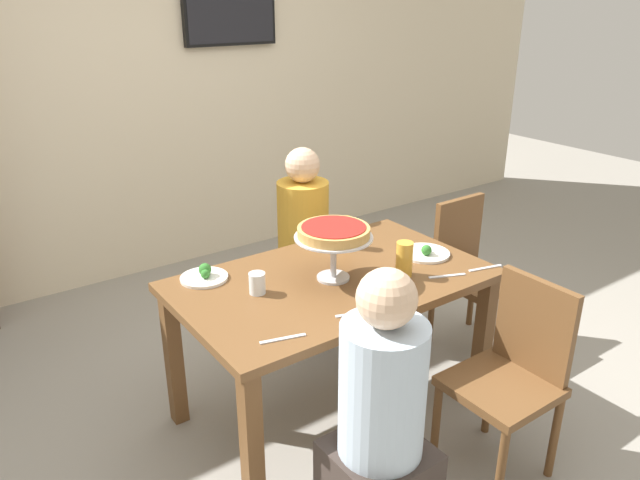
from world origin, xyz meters
TOP-DOWN VIEW (x-y plane):
  - ground_plane at (0.00, 0.00)m, footprint 12.00×12.00m
  - rear_partition at (0.00, 2.20)m, footprint 8.00×0.12m
  - dining_table at (0.00, 0.00)m, footprint 1.43×0.86m
  - television at (0.64, 2.11)m, footprint 0.72×0.05m
  - diner_near_left at (-0.34, -0.74)m, footprint 0.34×0.34m
  - diner_far_right at (0.34, 0.75)m, footprint 0.34×0.34m
  - chair_near_right at (0.40, -0.73)m, footprint 0.40×0.40m
  - chair_head_east at (1.04, 0.07)m, footprint 0.40×0.40m
  - deep_dish_pizza_stand at (-0.01, -0.01)m, footprint 0.35×0.35m
  - salad_plate_near_diner at (0.52, -0.07)m, footprint 0.24×0.24m
  - salad_plate_far_diner at (-0.49, 0.32)m, footprint 0.22×0.22m
  - beer_glass_amber_tall at (0.26, 0.25)m, footprint 0.06×0.06m
  - beer_glass_amber_short at (0.28, -0.18)m, footprint 0.08×0.08m
  - water_glass_clear_near at (-0.36, 0.06)m, footprint 0.07×0.07m
  - cutlery_fork_near at (0.64, -0.35)m, footprint 0.18×0.06m
  - cutlery_knife_near at (-0.13, -0.33)m, footprint 0.18×0.07m
  - cutlery_fork_far at (0.43, -0.30)m, footprint 0.17×0.08m
  - cutlery_knife_far at (-0.47, -0.32)m, footprint 0.18×0.06m

SIDE VIEW (x-z plane):
  - ground_plane at x=0.00m, z-range 0.00..0.00m
  - chair_near_right at x=0.40m, z-range 0.05..0.92m
  - chair_head_east at x=1.04m, z-range 0.05..0.92m
  - diner_near_left at x=-0.34m, z-range -0.08..1.07m
  - diner_far_right at x=0.34m, z-range -0.08..1.07m
  - dining_table at x=0.00m, z-range 0.27..1.01m
  - cutlery_fork_near at x=0.64m, z-range 0.74..0.74m
  - cutlery_knife_near at x=-0.13m, z-range 0.74..0.74m
  - cutlery_fork_far at x=0.43m, z-range 0.74..0.74m
  - cutlery_knife_far at x=-0.47m, z-range 0.74..0.74m
  - salad_plate_near_diner at x=0.52m, z-range 0.72..0.79m
  - salad_plate_far_diner at x=-0.49m, z-range 0.72..0.79m
  - water_glass_clear_near at x=-0.36m, z-range 0.74..0.83m
  - beer_glass_amber_tall at x=0.26m, z-range 0.74..0.90m
  - beer_glass_amber_short at x=0.28m, z-range 0.74..0.90m
  - deep_dish_pizza_stand at x=-0.01m, z-range 0.83..1.08m
  - rear_partition at x=0.00m, z-range 0.00..2.80m
  - television at x=0.64m, z-range 1.59..2.01m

